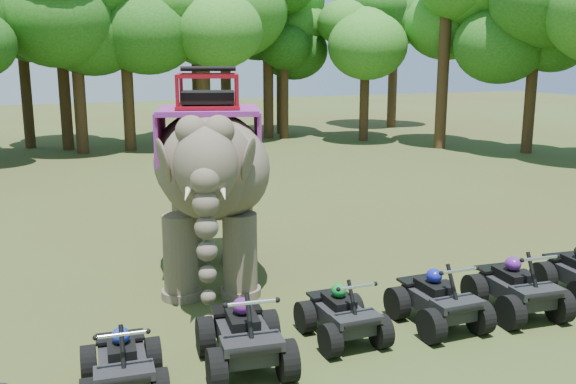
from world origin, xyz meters
The scene contains 22 objects.
ground centered at (0.00, 0.00, 0.00)m, with size 110.00×110.00×0.00m, color #47381E.
elephant centered at (-1.54, 1.79, 2.25)m, with size 2.35×5.35×4.49m, color brown, non-canonical shape.
atv_0 centered at (-4.10, -2.43, 0.59)m, with size 1.17×1.60×1.18m, color black, non-canonical shape.
atv_1 centered at (-2.23, -2.33, 0.67)m, with size 1.31×1.80×1.33m, color black, non-canonical shape.
atv_2 centered at (-0.38, -2.05, 0.58)m, with size 1.15×1.58×1.17m, color black, non-canonical shape.
atv_3 centered at (1.46, -2.22, 0.63)m, with size 1.24×1.70×1.26m, color black, non-canonical shape.
atv_4 centered at (3.14, -2.33, 0.65)m, with size 1.29×1.76×1.31m, color black, non-canonical shape.
tree_0 centered at (0.00, 21.47, 4.41)m, with size 6.17×6.17×8.81m, color #195114, non-canonical shape.
tree_1 centered at (4.09, 21.88, 3.41)m, with size 4.77×4.77×6.82m, color #195114, non-canonical shape.
tree_2 centered at (8.93, 22.80, 3.56)m, with size 4.98×4.98×7.12m, color #195114, non-canonical shape.
tree_3 centered at (12.64, 20.16, 3.57)m, with size 5.00×5.00×7.14m, color #195114, non-canonical shape.
tree_4 centered at (14.81, 16.07, 4.67)m, with size 6.54×6.54×9.35m, color #195114, non-canonical shape.
tree_5 centered at (17.77, 13.08, 3.83)m, with size 5.36×5.36×7.66m, color #195114, non-canonical shape.
tree_30 centered at (-4.61, 24.46, 3.79)m, with size 5.31×5.31×7.58m, color #195114, non-canonical shape.
tree_31 centered at (4.27, 24.16, 5.06)m, with size 7.08×7.08×10.11m, color #195114, non-canonical shape.
tree_32 centered at (17.61, 25.23, 4.84)m, with size 6.78×6.78×9.68m, color #195114, non-canonical shape.
tree_33 centered at (-2.30, 21.44, 4.62)m, with size 6.47×6.47×9.25m, color #195114, non-canonical shape.
tree_34 centered at (9.64, 24.96, 4.46)m, with size 6.24×6.24×8.92m, color #195114, non-canonical shape.
tree_35 centered at (8.17, 23.32, 4.73)m, with size 6.63×6.63×9.47m, color #195114, non-canonical shape.
tree_36 centered at (-2.86, 23.04, 4.35)m, with size 6.10×6.10×8.71m, color #195114, non-canonical shape.
tree_37 centered at (6.35, 25.54, 4.95)m, with size 6.93×6.93×9.90m, color #195114, non-canonical shape.
tree_38 centered at (3.53, 20.52, 4.27)m, with size 5.98×5.98×8.54m, color #195114, non-canonical shape.
Camera 1 is at (-5.21, -11.07, 4.80)m, focal length 40.00 mm.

